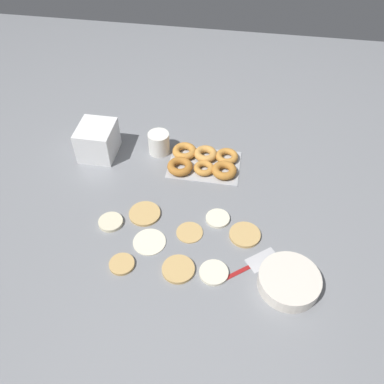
{
  "coord_description": "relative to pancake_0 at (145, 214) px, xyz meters",
  "views": [
    {
      "loc": [
        -0.19,
        0.95,
        1.14
      ],
      "look_at": [
        -0.02,
        -0.07,
        0.04
      ],
      "focal_mm": 38.0,
      "sensor_mm": 36.0,
      "label": 1
    }
  ],
  "objects": [
    {
      "name": "ground_plane",
      "position": [
        -0.14,
        -0.03,
        -0.01
      ],
      "size": [
        3.0,
        3.0,
        0.0
      ],
      "primitive_type": "plane",
      "color": "gray"
    },
    {
      "name": "pancake_0",
      "position": [
        0.0,
        0.0,
        0.0
      ],
      "size": [
        0.11,
        0.11,
        0.01
      ],
      "primitive_type": "cylinder",
      "color": "tan",
      "rests_on": "ground_plane"
    },
    {
      "name": "pancake_1",
      "position": [
        -0.05,
        0.12,
        -0.0
      ],
      "size": [
        0.11,
        0.11,
        0.01
      ],
      "primitive_type": "cylinder",
      "color": "silver",
      "rests_on": "ground_plane"
    },
    {
      "name": "pancake_2",
      "position": [
        0.11,
        0.06,
        0.0
      ],
      "size": [
        0.09,
        0.09,
        0.01
      ],
      "primitive_type": "cylinder",
      "color": "beige",
      "rests_on": "ground_plane"
    },
    {
      "name": "pancake_3",
      "position": [
        0.02,
        0.22,
        0.0
      ],
      "size": [
        0.08,
        0.08,
        0.01
      ],
      "primitive_type": "cylinder",
      "color": "tan",
      "rests_on": "ground_plane"
    },
    {
      "name": "pancake_4",
      "position": [
        -0.18,
        0.06,
        -0.0
      ],
      "size": [
        0.09,
        0.09,
        0.01
      ],
      "primitive_type": "cylinder",
      "color": "tan",
      "rests_on": "ground_plane"
    },
    {
      "name": "pancake_5",
      "position": [
        -0.37,
        0.04,
        0.0
      ],
      "size": [
        0.11,
        0.11,
        0.01
      ],
      "primitive_type": "cylinder",
      "color": "tan",
      "rests_on": "ground_plane"
    },
    {
      "name": "pancake_6",
      "position": [
        -0.16,
        0.21,
        0.0
      ],
      "size": [
        0.11,
        0.11,
        0.01
      ],
      "primitive_type": "cylinder",
      "color": "tan",
      "rests_on": "ground_plane"
    },
    {
      "name": "pancake_7",
      "position": [
        -0.28,
        0.21,
        0.0
      ],
      "size": [
        0.09,
        0.09,
        0.01
      ],
      "primitive_type": "cylinder",
      "color": "silver",
      "rests_on": "ground_plane"
    },
    {
      "name": "pancake_8",
      "position": [
        -0.27,
        -0.02,
        0.0
      ],
      "size": [
        0.09,
        0.09,
        0.01
      ],
      "primitive_type": "cylinder",
      "color": "silver",
      "rests_on": "ground_plane"
    },
    {
      "name": "donut_tray",
      "position": [
        -0.17,
        -0.3,
        0.01
      ],
      "size": [
        0.29,
        0.2,
        0.04
      ],
      "color": "#ADAFB5",
      "rests_on": "ground_plane"
    },
    {
      "name": "batter_bowl",
      "position": [
        -0.52,
        0.21,
        0.02
      ],
      "size": [
        0.19,
        0.19,
        0.05
      ],
      "color": "silver",
      "rests_on": "ground_plane"
    },
    {
      "name": "container_stack",
      "position": [
        0.27,
        -0.3,
        0.06
      ],
      "size": [
        0.14,
        0.16,
        0.13
      ],
      "color": "white",
      "rests_on": "ground_plane"
    },
    {
      "name": "paper_cup",
      "position": [
        0.02,
        -0.35,
        0.04
      ],
      "size": [
        0.09,
        0.09,
        0.09
      ],
      "color": "white",
      "rests_on": "ground_plane"
    },
    {
      "name": "spatula",
      "position": [
        -0.41,
        0.15,
        -0.0
      ],
      "size": [
        0.21,
        0.18,
        0.01
      ],
      "rotation": [
        0.0,
        0.0,
        3.8
      ],
      "color": "maroon",
      "rests_on": "ground_plane"
    }
  ]
}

